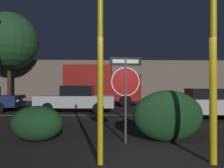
{
  "coord_description": "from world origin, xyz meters",
  "views": [
    {
      "loc": [
        -0.94,
        -4.43,
        1.57
      ],
      "look_at": [
        -0.72,
        5.11,
        1.6
      ],
      "focal_mm": 35.0,
      "sensor_mm": 36.0,
      "label": 1
    }
  ],
  "objects": [
    {
      "name": "building_backdrop",
      "position": [
        1.23,
        19.28,
        2.0
      ],
      "size": [
        30.66,
        4.41,
        4.0
      ],
      "primitive_type": "cube",
      "color": "#7A6B5B",
      "rests_on": "ground_plane"
    },
    {
      "name": "yellow_pole_right",
      "position": [
        1.16,
        -0.16,
        1.62
      ],
      "size": [
        0.14,
        0.14,
        3.24
      ],
      "primitive_type": "cylinder",
      "color": "yellow",
      "rests_on": "ground_plane"
    },
    {
      "name": "passing_car_3",
      "position": [
        3.54,
        5.44,
        0.71
      ],
      "size": [
        4.36,
        2.12,
        1.4
      ],
      "rotation": [
        0.0,
        0.0,
        1.49
      ],
      "color": "silver",
      "rests_on": "ground_plane"
    },
    {
      "name": "hedge_bush_2",
      "position": [
        0.75,
        1.56,
        0.71
      ],
      "size": [
        1.93,
        0.81,
        1.41
      ],
      "primitive_type": "ellipsoid",
      "color": "#19421E",
      "rests_on": "ground_plane"
    },
    {
      "name": "delivery_truck",
      "position": [
        -1.26,
        12.21,
        1.6
      ],
      "size": [
        5.74,
        2.55,
        3.03
      ],
      "rotation": [
        0.0,
        0.0,
        -1.62
      ],
      "color": "maroon",
      "rests_on": "ground_plane"
    },
    {
      "name": "stop_sign",
      "position": [
        -0.44,
        1.41,
        1.64
      ],
      "size": [
        0.86,
        0.12,
        2.3
      ],
      "rotation": [
        0.0,
        0.0,
        0.12
      ],
      "color": "#4C4C51",
      "rests_on": "ground_plane"
    },
    {
      "name": "road_center_stripe",
      "position": [
        0.0,
        6.84,
        0.0
      ],
      "size": [
        40.55,
        0.12,
        0.01
      ],
      "primitive_type": "cube",
      "color": "gold",
      "rests_on": "ground_plane"
    },
    {
      "name": "ground_plane",
      "position": [
        0.0,
        0.0,
        0.0
      ],
      "size": [
        260.0,
        260.0,
        0.0
      ],
      "primitive_type": "plane",
      "color": "black"
    },
    {
      "name": "yellow_pole_left",
      "position": [
        -1.07,
        -0.12,
        1.7
      ],
      "size": [
        0.11,
        0.11,
        3.4
      ],
      "primitive_type": "cylinder",
      "color": "yellow",
      "rests_on": "ground_plane"
    },
    {
      "name": "hedge_bush_1",
      "position": [
        -2.88,
        1.67,
        0.49
      ],
      "size": [
        1.43,
        0.97,
        0.98
      ],
      "primitive_type": "ellipsoid",
      "color": "#19421E",
      "rests_on": "ground_plane"
    },
    {
      "name": "tree_1",
      "position": [
        -9.82,
        15.57,
        5.52
      ],
      "size": [
        5.17,
        5.17,
        8.11
      ],
      "color": "#422D1E",
      "rests_on": "ground_plane"
    },
    {
      "name": "passing_car_2",
      "position": [
        -2.7,
        8.18,
        0.75
      ],
      "size": [
        4.59,
        2.02,
        1.52
      ],
      "rotation": [
        0.0,
        0.0,
        1.52
      ],
      "color": "silver",
      "rests_on": "ground_plane"
    }
  ]
}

